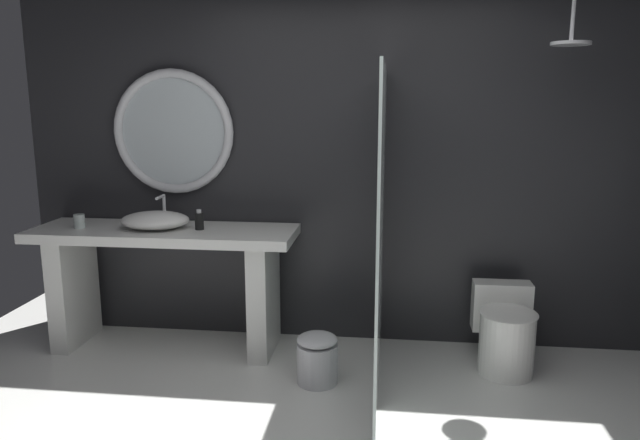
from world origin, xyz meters
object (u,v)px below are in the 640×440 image
toilet (505,332)px  soap_dispenser (199,221)px  vessel_sink (155,220)px  rain_shower_head (571,38)px  waste_bin (317,358)px  round_wall_mirror (173,132)px  tumbler_cup (79,221)px

toilet → soap_dispenser: bearing=177.4°
vessel_sink → toilet: size_ratio=0.88×
rain_shower_head → waste_bin: 2.52m
vessel_sink → round_wall_mirror: size_ratio=0.53×
rain_shower_head → soap_dispenser: bearing=179.0°
round_wall_mirror → waste_bin: bearing=-32.1°
round_wall_mirror → vessel_sink: bearing=-101.6°
soap_dispenser → waste_bin: (0.89, -0.44, -0.78)m
tumbler_cup → rain_shower_head: (3.25, 0.01, 1.21)m
round_wall_mirror → waste_bin: 1.94m
round_wall_mirror → toilet: round_wall_mirror is taller
vessel_sink → waste_bin: (1.21, -0.44, -0.78)m
round_wall_mirror → tumbler_cup: bearing=-151.0°
tumbler_cup → soap_dispenser: 0.86m
vessel_sink → round_wall_mirror: (0.06, 0.28, 0.60)m
round_wall_mirror → rain_shower_head: size_ratio=2.27×
vessel_sink → soap_dispenser: bearing=-0.0°
rain_shower_head → toilet: rain_shower_head is taller
soap_dispenser → tumbler_cup: bearing=-176.6°
round_wall_mirror → rain_shower_head: 2.74m
waste_bin → tumbler_cup: bearing=167.4°
vessel_sink → rain_shower_head: size_ratio=1.21×
rain_shower_head → waste_bin: (-1.50, -0.40, -1.98)m
round_wall_mirror → waste_bin: round_wall_mirror is taller
soap_dispenser → round_wall_mirror: 0.71m
vessel_sink → rain_shower_head: 2.97m
round_wall_mirror → waste_bin: size_ratio=2.76×
vessel_sink → waste_bin: vessel_sink is taller
tumbler_cup → waste_bin: (1.75, -0.39, -0.77)m
vessel_sink → tumbler_cup: (-0.54, -0.05, -0.01)m
soap_dispenser → rain_shower_head: size_ratio=0.36×
rain_shower_head → waste_bin: rain_shower_head is taller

